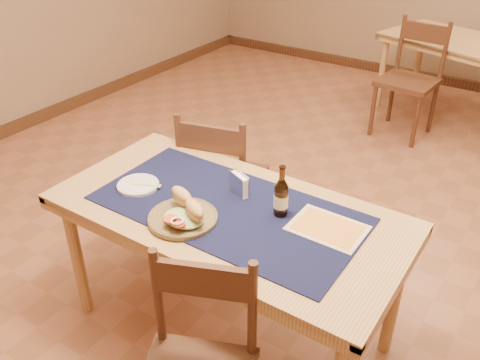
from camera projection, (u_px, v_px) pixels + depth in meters
The scene contains 13 objects.
room at pixel (319, 24), 2.50m from camera, with size 6.04×7.04×2.84m.
main_table at pixel (228, 224), 2.31m from camera, with size 1.60×0.80×0.75m.
placemat at pixel (228, 208), 2.27m from camera, with size 1.20×0.60×0.01m, color #0E1136.
baseboard at pixel (302, 241), 3.20m from camera, with size 6.00×7.00×0.10m.
back_table at pixel (475, 52), 4.53m from camera, with size 1.75×1.21×0.75m.
chair_main_far at pixel (222, 179), 3.00m from camera, with size 0.52×0.52×0.94m.
chair_back_near at pixel (410, 78), 4.41m from camera, with size 0.49×0.49×0.99m.
sandwich_plate at pixel (184, 215), 2.16m from camera, with size 0.30×0.30×0.12m.
side_plate at pixel (138, 185), 2.41m from camera, with size 0.20×0.20×0.02m.
fork at pixel (148, 185), 2.40m from camera, with size 0.14×0.07×0.00m.
beer_bottle at pixel (281, 197), 2.18m from camera, with size 0.06×0.06×0.24m.
napkin_holder at pixel (239, 185), 2.34m from camera, with size 0.13×0.09×0.11m.
menu_card at pixel (328, 228), 2.13m from camera, with size 0.31×0.23×0.01m.
Camera 1 is at (1.09, -2.33, 2.03)m, focal length 38.00 mm.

